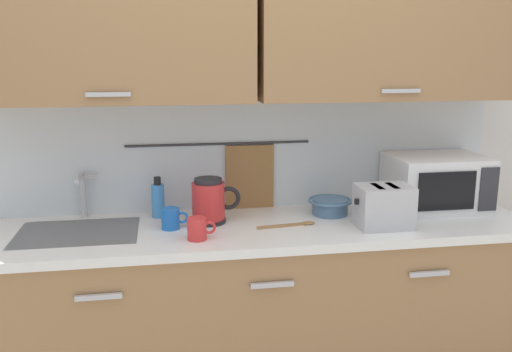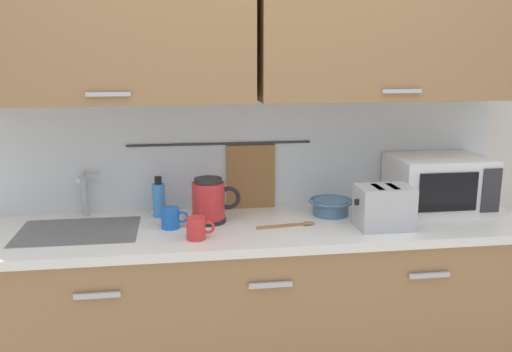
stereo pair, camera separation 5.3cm
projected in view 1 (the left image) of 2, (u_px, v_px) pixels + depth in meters
The scene contains 11 objects.
counter_unit at pixel (257, 314), 2.59m from camera, with size 2.53×0.64×0.90m.
back_wall_assembly at pixel (251, 84), 2.58m from camera, with size 3.70×0.41×2.50m.
sink_faucet at pixel (82, 189), 2.55m from camera, with size 0.09×0.17×0.22m.
microwave at pixel (436, 182), 2.72m from camera, with size 0.46×0.35×0.27m.
electric_kettle at pixel (209, 201), 2.50m from camera, with size 0.23×0.16×0.21m.
dish_soap_bottle at pixel (158, 200), 2.59m from camera, with size 0.06×0.06×0.20m.
mug_near_sink at pixel (171, 218), 2.42m from camera, with size 0.12×0.08×0.09m.
mixing_bowl at pixel (330, 205), 2.64m from camera, with size 0.21×0.21×0.08m.
toaster at pixel (384, 206), 2.44m from camera, with size 0.26×0.17×0.19m.
mug_by_kettle at pixel (198, 229), 2.28m from camera, with size 0.12×0.08×0.09m.
wooden_spoon at pixel (293, 224), 2.47m from camera, with size 0.28×0.06×0.01m.
Camera 1 is at (-0.41, -2.05, 1.67)m, focal length 38.37 mm.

